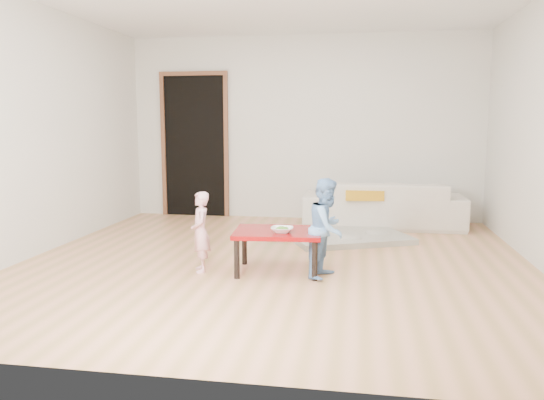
% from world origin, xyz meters
% --- Properties ---
extents(floor, '(5.00, 5.00, 0.01)m').
position_xyz_m(floor, '(0.00, 0.00, 0.00)').
color(floor, tan).
rests_on(floor, ground).
extents(back_wall, '(5.00, 0.02, 2.60)m').
position_xyz_m(back_wall, '(0.00, 2.50, 1.30)').
color(back_wall, beige).
rests_on(back_wall, floor).
extents(left_wall, '(0.02, 5.00, 2.60)m').
position_xyz_m(left_wall, '(-2.50, 0.00, 1.30)').
color(left_wall, beige).
rests_on(left_wall, floor).
extents(doorway, '(1.02, 0.08, 2.11)m').
position_xyz_m(doorway, '(-1.60, 2.48, 1.02)').
color(doorway, brown).
rests_on(doorway, back_wall).
extents(sofa, '(2.09, 0.82, 0.61)m').
position_xyz_m(sofa, '(1.12, 2.05, 0.30)').
color(sofa, beige).
rests_on(sofa, floor).
extents(cushion, '(0.52, 0.48, 0.13)m').
position_xyz_m(cushion, '(0.86, 1.81, 0.46)').
color(cushion, orange).
rests_on(cushion, sofa).
extents(red_table, '(0.83, 0.65, 0.39)m').
position_xyz_m(red_table, '(0.08, -0.36, 0.20)').
color(red_table, maroon).
rests_on(red_table, floor).
extents(bowl, '(0.20, 0.20, 0.05)m').
position_xyz_m(bowl, '(0.13, -0.45, 0.42)').
color(bowl, white).
rests_on(bowl, red_table).
extents(broccoli, '(0.12, 0.12, 0.06)m').
position_xyz_m(broccoli, '(0.13, -0.45, 0.42)').
color(broccoli, '#2D5919').
rests_on(broccoli, red_table).
extents(child_pink, '(0.27, 0.32, 0.75)m').
position_xyz_m(child_pink, '(-0.63, -0.46, 0.37)').
color(child_pink, '#E4687C').
rests_on(child_pink, floor).
extents(child_blue, '(0.46, 0.52, 0.89)m').
position_xyz_m(child_blue, '(0.54, -0.44, 0.44)').
color(child_blue, '#6CB3FA').
rests_on(child_blue, floor).
extents(basin, '(0.41, 0.41, 0.13)m').
position_xyz_m(basin, '(-0.19, 1.03, 0.06)').
color(basin, '#3391C1').
rests_on(basin, floor).
extents(blanket, '(1.67, 1.56, 0.07)m').
position_xyz_m(blanket, '(0.65, 1.21, 0.03)').
color(blanket, '#ABA697').
rests_on(blanket, floor).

